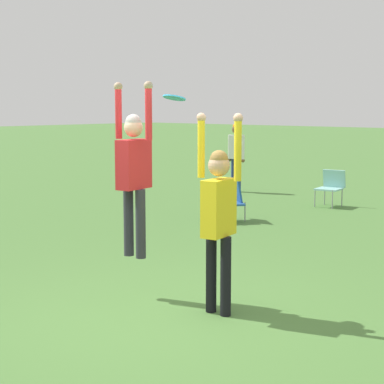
# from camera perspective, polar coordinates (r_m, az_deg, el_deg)

# --- Properties ---
(ground_plane) EXTENTS (120.00, 120.00, 0.00)m
(ground_plane) POSITION_cam_1_polar(r_m,az_deg,el_deg) (7.28, -2.56, -10.78)
(ground_plane) COLOR #4C7A38
(person_jumping) EXTENTS (0.61, 0.48, 2.08)m
(person_jumping) POSITION_cam_1_polar(r_m,az_deg,el_deg) (7.60, -5.19, 2.35)
(person_jumping) COLOR #2D2D38
(person_jumping) RESTS_ON ground_plane
(person_defending) EXTENTS (0.61, 0.48, 2.23)m
(person_defending) POSITION_cam_1_polar(r_m,az_deg,el_deg) (7.01, 2.39, -1.45)
(person_defending) COLOR black
(person_defending) RESTS_ON ground_plane
(frisbee) EXTENTS (0.26, 0.26, 0.07)m
(frisbee) POSITION_cam_1_polar(r_m,az_deg,el_deg) (7.34, -1.58, 8.37)
(frisbee) COLOR #2D9EDB
(camping_chair_1) EXTENTS (0.60, 0.64, 0.84)m
(camping_chair_1) POSITION_cam_1_polar(r_m,az_deg,el_deg) (15.10, 12.25, 0.60)
(camping_chair_1) COLOR gray
(camping_chair_1) RESTS_ON ground_plane
(camping_chair_3) EXTENTS (0.76, 0.84, 0.84)m
(camping_chair_3) POSITION_cam_1_polar(r_m,az_deg,el_deg) (12.92, 3.62, -0.53)
(camping_chair_3) COLOR gray
(camping_chair_3) RESTS_ON ground_plane
(person_spectator_near) EXTENTS (0.56, 0.39, 1.86)m
(person_spectator_near) POSITION_cam_1_polar(r_m,az_deg,el_deg) (17.28, 3.95, 3.75)
(person_spectator_near) COLOR navy
(person_spectator_near) RESTS_ON ground_plane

